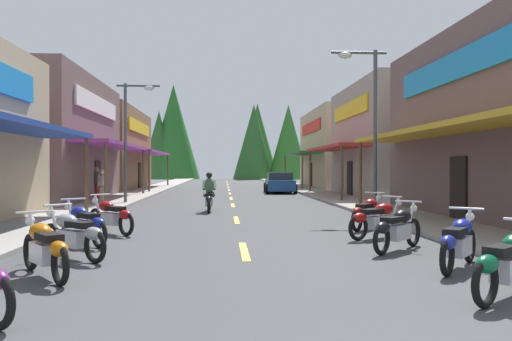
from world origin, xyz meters
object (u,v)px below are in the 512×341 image
motorcycle_parked_left_2 (73,234)px  pedestrian_by_shop (103,184)px  motorcycle_parked_left_1 (45,248)px  pedestrian_waiting (97,182)px  motorcycle_parked_right_0 (509,262)px  motorcycle_parked_right_2 (398,228)px  streetlamp_right (367,108)px  motorcycle_parked_right_4 (368,212)px  motorcycle_parked_left_3 (84,223)px  rider_cruising_lead (209,195)px  motorcycle_parked_right_3 (378,219)px  motorcycle_parked_right_1 (459,241)px  motorcycle_parked_left_4 (111,215)px  parked_car_curbside (280,183)px  streetlamp_left (132,125)px

motorcycle_parked_left_2 → pedestrian_by_shop: (-2.71, 14.28, 0.47)m
motorcycle_parked_left_1 → pedestrian_waiting: size_ratio=1.01×
motorcycle_parked_right_0 → motorcycle_parked_right_2: size_ratio=1.09×
streetlamp_right → motorcycle_parked_left_1: (-7.98, -9.85, -3.40)m
motorcycle_parked_right_4 → pedestrian_waiting: 15.19m
pedestrian_by_shop → pedestrian_waiting: bearing=54.1°
motorcycle_parked_left_1 → pedestrian_by_shop: 16.21m
streetlamp_right → motorcycle_parked_left_3: size_ratio=3.54×
motorcycle_parked_left_1 → rider_cruising_lead: 12.17m
motorcycle_parked_right_3 → pedestrian_waiting: pedestrian_waiting is taller
pedestrian_waiting → motorcycle_parked_right_0: bearing=80.7°
pedestrian_waiting → motorcycle_parked_left_1: bearing=63.8°
motorcycle_parked_right_3 → motorcycle_parked_left_1: bearing=179.1°
motorcycle_parked_left_1 → motorcycle_parked_left_3: size_ratio=1.07×
motorcycle_parked_right_1 → motorcycle_parked_left_4: 8.74m
motorcycle_parked_right_1 → rider_cruising_lead: size_ratio=0.81×
motorcycle_parked_right_2 → motorcycle_parked_right_4: 3.78m
motorcycle_parked_right_1 → pedestrian_waiting: 19.80m
motorcycle_parked_right_2 → motorcycle_parked_left_1: size_ratio=0.89×
motorcycle_parked_left_1 → motorcycle_parked_left_2: same height
motorcycle_parked_left_4 → motorcycle_parked_right_0: bearing=-179.8°
motorcycle_parked_right_4 → motorcycle_parked_left_2: same height
motorcycle_parked_right_4 → pedestrian_by_shop: (-9.67, 9.96, 0.47)m
motorcycle_parked_right_4 → rider_cruising_lead: 7.54m
parked_car_curbside → streetlamp_left: bearing=144.6°
streetlamp_left → motorcycle_parked_right_3: bearing=-55.9°
motorcycle_parked_right_0 → streetlamp_left: bearing=76.4°
motorcycle_parked_left_1 → motorcycle_parked_left_4: (-0.13, 5.46, 0.00)m
motorcycle_parked_right_3 → pedestrian_waiting: bearing=94.5°
streetlamp_right → pedestrian_waiting: bearing=146.9°
motorcycle_parked_right_2 → parked_car_curbside: size_ratio=0.37×
motorcycle_parked_left_3 → motorcycle_parked_left_2: bearing=148.1°
motorcycle_parked_right_3 → streetlamp_right: bearing=44.0°
motorcycle_parked_left_2 → motorcycle_parked_right_1: bearing=-149.2°
motorcycle_parked_right_3 → pedestrian_waiting: size_ratio=1.04×
motorcycle_parked_left_2 → pedestrian_by_shop: bearing=-36.7°
rider_cruising_lead → pedestrian_by_shop: size_ratio=1.29×
rider_cruising_lead → motorcycle_parked_left_2: bearing=167.1°
motorcycle_parked_right_1 → parked_car_curbside: (-0.21, 26.39, 0.20)m
motorcycle_parked_right_2 → pedestrian_by_shop: (-9.25, 13.71, 0.47)m
pedestrian_waiting → streetlamp_left: bearing=112.9°
motorcycle_parked_left_2 → motorcycle_parked_left_3: size_ratio=0.98×
motorcycle_parked_right_2 → motorcycle_parked_left_2: 6.56m
pedestrian_waiting → parked_car_curbside: size_ratio=0.41×
rider_cruising_lead → motorcycle_parked_right_3: bearing=-150.8°
motorcycle_parked_right_0 → rider_cruising_lead: 14.34m
motorcycle_parked_left_1 → motorcycle_parked_right_3: bearing=-93.4°
streetlamp_right → motorcycle_parked_left_3: 10.97m
motorcycle_parked_right_1 → motorcycle_parked_left_4: bearing=92.3°
motorcycle_parked_right_1 → parked_car_curbside: size_ratio=0.40×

